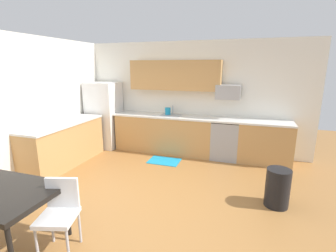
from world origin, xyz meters
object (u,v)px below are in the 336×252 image
Objects in this scene: oven_range at (225,139)px; kettle at (168,112)px; refrigerator at (104,115)px; microwave at (228,92)px; chair_near_table at (60,210)px; trash_bin at (278,188)px.

kettle is at bearing 177.99° from oven_range.
refrigerator is 3.18m from oven_range.
refrigerator is 3.23m from microwave.
kettle is at bearing 88.60° from chair_near_table.
chair_near_table is 1.42× the size of trash_bin.
trash_bin is (4.13, -1.76, -0.55)m from refrigerator.
oven_range is 1.52× the size of trash_bin.
microwave is at bearing 3.27° from refrigerator.
oven_range is at bearing 117.90° from trash_bin.
oven_range reaches higher than chair_near_table.
microwave reaches higher than chair_near_table.
trash_bin is at bearing -62.10° from oven_range.
chair_near_table reaches higher than trash_bin.
refrigerator is 2.01× the size of chair_near_table.
refrigerator is at bearing 156.85° from trash_bin.
microwave is at bearing 2.01° from kettle.
microwave is 2.70× the size of kettle.
refrigerator is 1.87× the size of oven_range.
chair_near_table is at bearing -65.23° from refrigerator.
oven_range is at bearing -90.00° from microwave.
refrigerator is at bearing -176.73° from microwave.
trash_bin is 3.00× the size of kettle.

